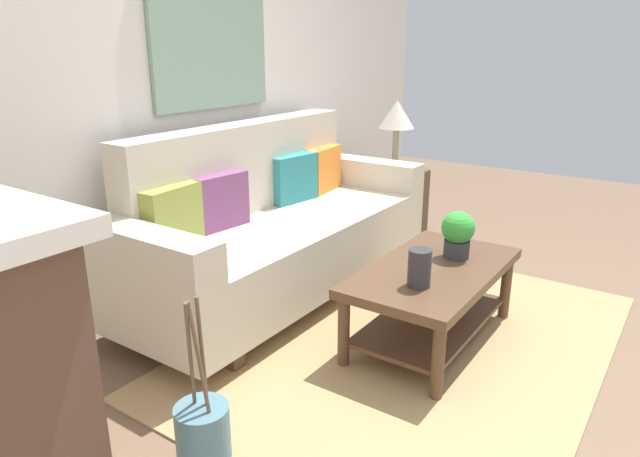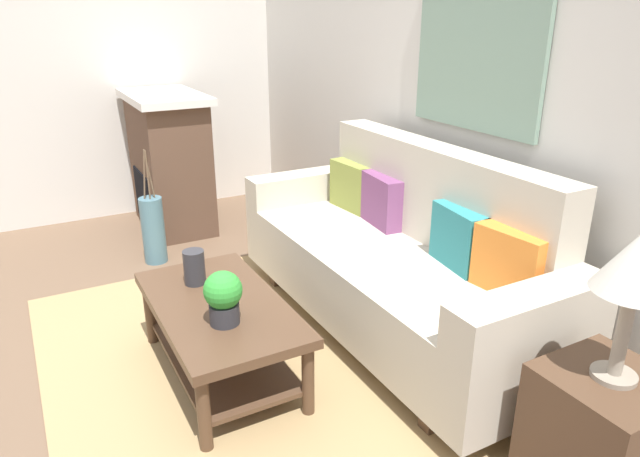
{
  "view_description": "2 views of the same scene",
  "coord_description": "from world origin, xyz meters",
  "px_view_note": "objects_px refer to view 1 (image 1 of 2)",
  "views": [
    {
      "loc": [
        -2.55,
        -0.65,
        1.56
      ],
      "look_at": [
        0.01,
        1.11,
        0.54
      ],
      "focal_mm": 31.98,
      "sensor_mm": 36.0,
      "label": 1
    },
    {
      "loc": [
        2.55,
        -0.33,
        1.8
      ],
      "look_at": [
        0.01,
        1.06,
        0.69
      ],
      "focal_mm": 32.01,
      "sensor_mm": 36.0,
      "label": 2
    }
  ],
  "objects_px": {
    "throw_pillow_plum": "(219,201)",
    "side_table": "(393,204)",
    "throw_pillow_olive": "(172,216)",
    "table_lamp": "(397,117)",
    "framed_painting": "(212,37)",
    "potted_plant_tabletop": "(458,233)",
    "throw_pillow_teal": "(293,178)",
    "tabletop_vase": "(419,268)",
    "couch": "(276,230)",
    "coffee_table": "(433,287)",
    "throw_pillow_orange": "(323,169)"
  },
  "relations": [
    {
      "from": "throw_pillow_olive",
      "to": "throw_pillow_teal",
      "type": "distance_m",
      "value": 1.07
    },
    {
      "from": "side_table",
      "to": "table_lamp",
      "type": "distance_m",
      "value": 0.71
    },
    {
      "from": "framed_painting",
      "to": "throw_pillow_olive",
      "type": "bearing_deg",
      "value": -154.45
    },
    {
      "from": "coffee_table",
      "to": "throw_pillow_teal",
      "type": "bearing_deg",
      "value": 72.77
    },
    {
      "from": "couch",
      "to": "throw_pillow_orange",
      "type": "bearing_deg",
      "value": 9.96
    },
    {
      "from": "throw_pillow_teal",
      "to": "potted_plant_tabletop",
      "type": "xyz_separation_m",
      "value": [
        -0.17,
        -1.24,
        -0.11
      ]
    },
    {
      "from": "throw_pillow_teal",
      "to": "side_table",
      "type": "bearing_deg",
      "value": -11.13
    },
    {
      "from": "tabletop_vase",
      "to": "potted_plant_tabletop",
      "type": "distance_m",
      "value": 0.47
    },
    {
      "from": "tabletop_vase",
      "to": "table_lamp",
      "type": "distance_m",
      "value": 2.06
    },
    {
      "from": "throw_pillow_teal",
      "to": "potted_plant_tabletop",
      "type": "relative_size",
      "value": 1.37
    },
    {
      "from": "couch",
      "to": "potted_plant_tabletop",
      "type": "xyz_separation_m",
      "value": [
        0.19,
        -1.12,
        0.14
      ]
    },
    {
      "from": "couch",
      "to": "table_lamp",
      "type": "xyz_separation_m",
      "value": [
        1.44,
        -0.09,
        0.56
      ]
    },
    {
      "from": "couch",
      "to": "throw_pillow_teal",
      "type": "xyz_separation_m",
      "value": [
        0.36,
        0.13,
        0.25
      ]
    },
    {
      "from": "side_table",
      "to": "framed_painting",
      "type": "height_order",
      "value": "framed_painting"
    },
    {
      "from": "throw_pillow_orange",
      "to": "side_table",
      "type": "distance_m",
      "value": 0.86
    },
    {
      "from": "throw_pillow_teal",
      "to": "framed_painting",
      "type": "height_order",
      "value": "framed_painting"
    },
    {
      "from": "throw_pillow_olive",
      "to": "throw_pillow_teal",
      "type": "relative_size",
      "value": 1.0
    },
    {
      "from": "side_table",
      "to": "couch",
      "type": "bearing_deg",
      "value": 176.52
    },
    {
      "from": "throw_pillow_plum",
      "to": "table_lamp",
      "type": "height_order",
      "value": "table_lamp"
    },
    {
      "from": "throw_pillow_teal",
      "to": "potted_plant_tabletop",
      "type": "height_order",
      "value": "throw_pillow_teal"
    },
    {
      "from": "couch",
      "to": "table_lamp",
      "type": "relative_size",
      "value": 4.0
    },
    {
      "from": "throw_pillow_orange",
      "to": "framed_painting",
      "type": "distance_m",
      "value": 1.21
    },
    {
      "from": "throw_pillow_olive",
      "to": "throw_pillow_teal",
      "type": "xyz_separation_m",
      "value": [
        1.07,
        0.0,
        0.0
      ]
    },
    {
      "from": "side_table",
      "to": "tabletop_vase",
      "type": "bearing_deg",
      "value": -149.16
    },
    {
      "from": "throw_pillow_teal",
      "to": "throw_pillow_orange",
      "type": "bearing_deg",
      "value": 0.0
    },
    {
      "from": "tabletop_vase",
      "to": "coffee_table",
      "type": "bearing_deg",
      "value": 7.51
    },
    {
      "from": "coffee_table",
      "to": "table_lamp",
      "type": "xyz_separation_m",
      "value": [
        1.46,
        0.99,
        0.68
      ]
    },
    {
      "from": "throw_pillow_olive",
      "to": "throw_pillow_orange",
      "type": "relative_size",
      "value": 1.0
    },
    {
      "from": "coffee_table",
      "to": "side_table",
      "type": "relative_size",
      "value": 1.96
    },
    {
      "from": "throw_pillow_plum",
      "to": "coffee_table",
      "type": "distance_m",
      "value": 1.31
    },
    {
      "from": "throw_pillow_plum",
      "to": "tabletop_vase",
      "type": "relative_size",
      "value": 1.92
    },
    {
      "from": "coffee_table",
      "to": "table_lamp",
      "type": "bearing_deg",
      "value": 34.3
    },
    {
      "from": "throw_pillow_olive",
      "to": "table_lamp",
      "type": "xyz_separation_m",
      "value": [
        2.15,
        -0.21,
        0.31
      ]
    },
    {
      "from": "throw_pillow_plum",
      "to": "tabletop_vase",
      "type": "bearing_deg",
      "value": -86.61
    },
    {
      "from": "side_table",
      "to": "table_lamp",
      "type": "relative_size",
      "value": 0.98
    },
    {
      "from": "throw_pillow_plum",
      "to": "side_table",
      "type": "xyz_separation_m",
      "value": [
        1.8,
        -0.21,
        -0.4
      ]
    },
    {
      "from": "framed_painting",
      "to": "tabletop_vase",
      "type": "bearing_deg",
      "value": -100.15
    },
    {
      "from": "throw_pillow_teal",
      "to": "side_table",
      "type": "height_order",
      "value": "throw_pillow_teal"
    },
    {
      "from": "throw_pillow_orange",
      "to": "framed_painting",
      "type": "relative_size",
      "value": 0.37
    },
    {
      "from": "throw_pillow_plum",
      "to": "throw_pillow_teal",
      "type": "xyz_separation_m",
      "value": [
        0.71,
        0.0,
        0.0
      ]
    },
    {
      "from": "throw_pillow_olive",
      "to": "table_lamp",
      "type": "relative_size",
      "value": 0.63
    },
    {
      "from": "throw_pillow_olive",
      "to": "side_table",
      "type": "bearing_deg",
      "value": -5.65
    },
    {
      "from": "couch",
      "to": "throw_pillow_olive",
      "type": "xyz_separation_m",
      "value": [
        -0.71,
        0.13,
        0.25
      ]
    },
    {
      "from": "framed_painting",
      "to": "side_table",
      "type": "bearing_deg",
      "value": -21.06
    },
    {
      "from": "throw_pillow_orange",
      "to": "coffee_table",
      "type": "distance_m",
      "value": 1.46
    },
    {
      "from": "throw_pillow_olive",
      "to": "potted_plant_tabletop",
      "type": "distance_m",
      "value": 1.54
    },
    {
      "from": "throw_pillow_olive",
      "to": "side_table",
      "type": "relative_size",
      "value": 0.64
    },
    {
      "from": "throw_pillow_orange",
      "to": "side_table",
      "type": "bearing_deg",
      "value": -16.36
    },
    {
      "from": "potted_plant_tabletop",
      "to": "side_table",
      "type": "relative_size",
      "value": 0.47
    },
    {
      "from": "tabletop_vase",
      "to": "side_table",
      "type": "bearing_deg",
      "value": 30.84
    }
  ]
}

